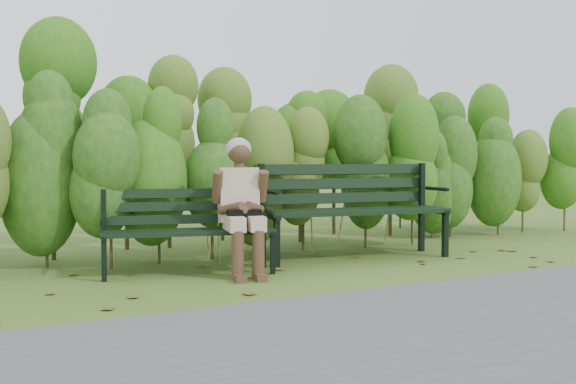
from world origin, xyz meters
TOP-DOWN VIEW (x-y plane):
  - ground at (0.00, 0.00)m, footprint 80.00×80.00m
  - footpath at (0.00, -2.20)m, footprint 60.00×2.50m
  - hedge_band at (0.00, 1.86)m, footprint 11.04×1.67m
  - leaf_litter at (-0.14, -0.02)m, footprint 5.96×2.12m
  - bench_left at (-0.95, 0.59)m, footprint 1.66×0.89m
  - bench_right at (0.96, 0.68)m, footprint 2.12×0.97m
  - seated_woman at (-0.52, 0.31)m, footprint 0.56×0.82m

SIDE VIEW (x-z plane):
  - ground at x=0.00m, z-range 0.00..0.00m
  - leaf_litter at x=-0.14m, z-range 0.00..0.01m
  - footpath at x=0.00m, z-range 0.00..0.01m
  - bench_left at x=-0.95m, z-range 0.07..0.86m
  - bench_right at x=0.96m, z-range 0.09..1.11m
  - seated_woman at x=-0.52m, z-range 0.07..1.34m
  - hedge_band at x=0.00m, z-range 0.05..2.47m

